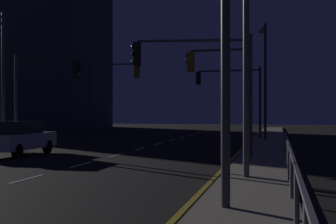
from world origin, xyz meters
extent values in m
plane|color=black|center=(0.00, 17.50, 0.00)|extent=(112.00, 112.00, 0.00)
cube|color=gray|center=(6.65, 17.50, 0.07)|extent=(2.06, 77.00, 0.14)
cube|color=silver|center=(0.00, 9.00, 0.01)|extent=(0.14, 2.00, 0.01)
cube|color=silver|center=(0.00, 13.00, 0.01)|extent=(0.14, 2.00, 0.01)
cube|color=silver|center=(0.00, 17.00, 0.01)|extent=(0.14, 2.00, 0.01)
cube|color=silver|center=(0.00, 21.00, 0.01)|extent=(0.14, 2.00, 0.01)
cube|color=silver|center=(0.00, 25.00, 0.01)|extent=(0.14, 2.00, 0.01)
cube|color=silver|center=(0.00, 29.00, 0.01)|extent=(0.14, 2.00, 0.01)
cube|color=silver|center=(0.00, 33.00, 0.01)|extent=(0.14, 2.00, 0.01)
cube|color=silver|center=(0.00, 37.00, 0.01)|extent=(0.14, 2.00, 0.01)
cube|color=silver|center=(0.00, 41.00, 0.01)|extent=(0.14, 2.00, 0.01)
cube|color=silver|center=(0.00, 45.00, 0.01)|extent=(0.14, 2.00, 0.01)
cube|color=gold|center=(5.37, 22.50, 0.01)|extent=(0.14, 53.00, 0.01)
cube|color=silver|center=(-4.40, 16.02, 0.67)|extent=(1.85, 4.41, 0.70)
cube|color=#1E2328|center=(-4.40, 15.77, 1.29)|extent=(1.62, 2.48, 0.55)
cylinder|color=black|center=(-5.21, 17.43, 0.32)|extent=(0.22, 0.64, 0.64)
cylinder|color=black|center=(-3.61, 17.44, 0.32)|extent=(0.22, 0.64, 0.64)
cylinder|color=black|center=(-3.59, 14.62, 0.32)|extent=(0.22, 0.64, 0.64)
cylinder|color=#2D3033|center=(5.97, 31.27, 2.70)|extent=(0.16, 0.16, 5.11)
cylinder|color=#2D3033|center=(3.73, 31.40, 5.00)|extent=(4.49, 0.37, 0.11)
cube|color=black|center=(1.49, 31.53, 4.48)|extent=(0.30, 0.36, 0.95)
sphere|color=black|center=(1.33, 31.54, 4.78)|extent=(0.20, 0.20, 0.20)
sphere|color=black|center=(1.33, 31.54, 4.48)|extent=(0.20, 0.20, 0.20)
sphere|color=#19D84C|center=(1.33, 31.54, 4.18)|extent=(0.20, 0.20, 0.20)
cylinder|color=#2D3033|center=(-5.86, 28.39, 2.79)|extent=(0.16, 0.16, 5.58)
cylinder|color=#4C4C51|center=(-4.09, 28.27, 5.33)|extent=(3.56, 0.34, 0.11)
cube|color=olive|center=(-2.31, 28.15, 4.80)|extent=(0.30, 0.36, 0.95)
sphere|color=black|center=(-2.16, 28.14, 5.10)|extent=(0.20, 0.20, 0.20)
sphere|color=black|center=(-2.16, 28.14, 4.80)|extent=(0.20, 0.20, 0.20)
sphere|color=#19D84C|center=(-2.16, 28.14, 4.50)|extent=(0.20, 0.20, 0.20)
cylinder|color=#38383D|center=(5.88, 18.50, 2.64)|extent=(0.16, 0.16, 4.99)
cylinder|color=#4C4C51|center=(4.55, 18.53, 4.88)|extent=(2.66, 0.16, 0.11)
cube|color=olive|center=(3.22, 18.56, 4.36)|extent=(0.29, 0.35, 0.95)
sphere|color=black|center=(3.07, 18.56, 4.66)|extent=(0.20, 0.20, 0.20)
sphere|color=black|center=(3.07, 18.56, 4.36)|extent=(0.20, 0.20, 0.20)
sphere|color=#19D84C|center=(3.07, 18.56, 4.06)|extent=(0.20, 0.20, 0.20)
cylinder|color=#4C4C51|center=(-5.99, 18.64, 2.48)|extent=(0.16, 0.16, 4.96)
cylinder|color=#2D3033|center=(-4.41, 18.85, 4.71)|extent=(3.18, 0.52, 0.11)
cube|color=black|center=(-2.82, 19.05, 4.18)|extent=(0.32, 0.37, 0.95)
sphere|color=black|center=(-2.67, 19.07, 4.48)|extent=(0.20, 0.20, 0.20)
sphere|color=black|center=(-2.67, 19.07, 4.18)|extent=(0.20, 0.20, 0.20)
sphere|color=#19D84C|center=(-2.67, 19.07, 3.88)|extent=(0.20, 0.20, 0.20)
cylinder|color=#4C4C51|center=(6.15, 15.82, 2.66)|extent=(0.16, 0.16, 5.03)
cylinder|color=#4C4C51|center=(3.85, 15.53, 4.92)|extent=(4.62, 0.69, 0.11)
cube|color=black|center=(1.55, 15.24, 4.40)|extent=(0.32, 0.37, 0.95)
sphere|color=black|center=(1.39, 15.22, 4.70)|extent=(0.20, 0.20, 0.20)
sphere|color=black|center=(1.39, 15.22, 4.40)|extent=(0.20, 0.20, 0.20)
sphere|color=#19D84C|center=(1.39, 15.22, 4.10)|extent=(0.20, 0.20, 0.20)
cylinder|color=#4C4C51|center=(6.36, 9.85, 4.33)|extent=(0.18, 0.18, 8.39)
cylinder|color=#38383D|center=(6.25, 5.33, 3.47)|extent=(0.18, 0.18, 6.65)
cylinder|color=#38383D|center=(6.42, 28.78, 4.00)|extent=(0.18, 0.18, 7.73)
cylinder|color=#4C4C51|center=(6.26, 29.58, 7.72)|extent=(0.40, 1.62, 0.10)
ellipsoid|color=#F9D172|center=(6.11, 30.38, 7.62)|extent=(0.56, 0.36, 0.24)
cylinder|color=#4C4C51|center=(-6.41, 18.14, 3.53)|extent=(0.18, 0.18, 7.07)
cylinder|color=#59595E|center=(7.53, 3.74, 0.61)|extent=(0.09, 0.09, 0.95)
cylinder|color=#59595E|center=(7.53, 6.61, 0.61)|extent=(0.09, 0.09, 0.95)
cylinder|color=#59595E|center=(7.53, 9.48, 0.61)|extent=(0.09, 0.09, 0.95)
cylinder|color=#59595E|center=(7.53, 12.35, 0.61)|extent=(0.09, 0.09, 0.95)
cylinder|color=#59595E|center=(7.53, 15.22, 0.61)|extent=(0.09, 0.09, 0.95)
cylinder|color=#59595E|center=(7.53, 18.09, 0.61)|extent=(0.09, 0.09, 0.95)
cube|color=slate|center=(7.53, 8.05, 1.09)|extent=(0.06, 20.09, 0.06)
cube|color=#3D424C|center=(-26.82, 51.15, 11.15)|extent=(24.90, 13.15, 22.30)
camera|label=1|loc=(7.25, -4.13, 1.99)|focal=52.07mm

